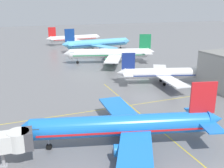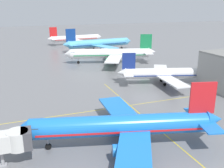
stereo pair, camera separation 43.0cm
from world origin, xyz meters
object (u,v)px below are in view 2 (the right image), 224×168
object	(u,v)px
airliner_front_gate	(123,126)
airliner_second_row	(167,73)
airliner_third_row	(111,54)
airliner_far_left_stand	(98,43)
airliner_far_right_stand	(75,38)

from	to	relation	value
airliner_front_gate	airliner_second_row	distance (m)	40.84
airliner_front_gate	airliner_third_row	distance (m)	68.26
airliner_third_row	airliner_front_gate	bearing A→B (deg)	-108.87
airliner_front_gate	airliner_second_row	xyz separation A→B (m)	(28.00, 29.73, -0.46)
airliner_far_left_stand	airliner_far_right_stand	bearing A→B (deg)	101.44
airliner_front_gate	airliner_far_left_stand	size ratio (longest dim) A/B	0.90
airliner_second_row	airliner_far_right_stand	distance (m)	95.22
airliner_second_row	airliner_far_right_stand	xyz separation A→B (m)	(-7.61, 94.92, 0.37)
airliner_far_right_stand	airliner_far_left_stand	bearing A→B (deg)	-78.56
airliner_front_gate	airliner_far_left_stand	bearing A→B (deg)	74.54
airliner_front_gate	airliner_second_row	size ratio (longest dim) A/B	1.14
airliner_far_right_stand	airliner_front_gate	bearing A→B (deg)	-99.29
airliner_third_row	airliner_second_row	bearing A→B (deg)	-80.36
airliner_far_right_stand	airliner_third_row	bearing A→B (deg)	-88.39
airliner_front_gate	airliner_second_row	world-z (taller)	airliner_front_gate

